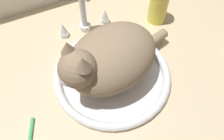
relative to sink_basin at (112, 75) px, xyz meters
The scene contains 5 objects.
countertop 3.65cm from the sink_basin, 106.86° to the left, with size 115.09×77.75×3.00cm, color #CCB793.
sink_basin is the anchor object (origin of this frame).
faucet 23.44cm from the sink_basin, 90.00° to the left, with size 19.11×9.36×19.70cm.
cat 9.77cm from the sink_basin, 164.56° to the right, with size 39.47×27.45×20.01cm.
soap_pump_bottle 31.20cm from the sink_basin, 32.43° to the left, with size 6.60×6.60×18.09cm.
Camera 1 is at (-16.85, -40.18, 68.30)cm, focal length 39.12 mm.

